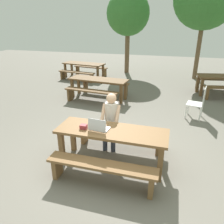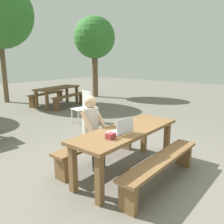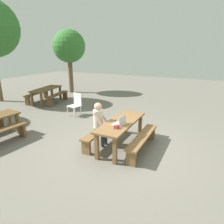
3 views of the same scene
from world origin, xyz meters
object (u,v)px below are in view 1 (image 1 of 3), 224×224
(laptop, at_px, (99,127))
(plastic_chair, at_px, (199,102))
(picnic_table_rear, at_px, (84,65))
(person_seated, at_px, (111,118))
(tree_right, at_px, (128,14))
(picnic_table_front, at_px, (112,135))
(picnic_table_mid, at_px, (98,82))
(small_pouch, at_px, (84,127))

(laptop, bearing_deg, plastic_chair, -119.14)
(picnic_table_rear, bearing_deg, person_seated, -53.88)
(laptop, bearing_deg, tree_right, -75.66)
(laptop, bearing_deg, person_seated, -88.46)
(tree_right, bearing_deg, picnic_table_front, -79.49)
(picnic_table_mid, bearing_deg, person_seated, -60.58)
(picnic_table_front, distance_m, picnic_table_rear, 7.20)
(person_seated, xyz_separation_m, plastic_chair, (1.93, 2.22, -0.23))
(small_pouch, bearing_deg, person_seated, 63.86)
(picnic_table_front, xyz_separation_m, plastic_chair, (1.74, 2.80, -0.15))
(picnic_table_front, distance_m, tree_right, 8.62)
(picnic_table_rear, xyz_separation_m, tree_right, (1.76, 1.76, 2.32))
(small_pouch, distance_m, person_seated, 0.75)
(picnic_table_mid, bearing_deg, picnic_table_rear, 127.47)
(small_pouch, height_order, tree_right, tree_right)
(small_pouch, height_order, picnic_table_rear, small_pouch)
(picnic_table_front, xyz_separation_m, small_pouch, (-0.52, -0.09, 0.15))
(picnic_table_rear, bearing_deg, tree_right, 53.25)
(plastic_chair, bearing_deg, picnic_table_front, -20.05)
(plastic_chair, bearing_deg, person_seated, -29.16)
(plastic_chair, bearing_deg, picnic_table_rear, -113.92)
(picnic_table_rear, height_order, tree_right, tree_right)
(laptop, xyz_separation_m, plastic_chair, (1.97, 2.86, -0.32))
(plastic_chair, xyz_separation_m, tree_right, (-3.26, 5.37, 2.45))
(plastic_chair, xyz_separation_m, picnic_table_mid, (-3.30, 0.86, 0.13))
(laptop, bearing_deg, small_pouch, 11.87)
(tree_right, bearing_deg, plastic_chair, -58.75)
(small_pouch, distance_m, tree_right, 8.60)
(picnic_table_front, distance_m, person_seated, 0.62)
(picnic_table_mid, bearing_deg, small_pouch, -69.07)
(laptop, xyz_separation_m, picnic_table_mid, (-1.32, 3.72, -0.19))
(person_seated, xyz_separation_m, tree_right, (-1.33, 7.59, 2.22))
(picnic_table_rear, bearing_deg, picnic_table_mid, -49.78)
(picnic_table_mid, relative_size, picnic_table_rear, 1.02)
(plastic_chair, distance_m, picnic_table_rear, 6.18)
(picnic_table_front, height_order, laptop, laptop)
(laptop, distance_m, plastic_chair, 3.49)
(picnic_table_front, relative_size, picnic_table_mid, 0.96)
(person_seated, bearing_deg, picnic_table_front, -72.08)
(person_seated, relative_size, plastic_chair, 1.35)
(picnic_table_front, relative_size, tree_right, 0.51)
(person_seated, distance_m, tree_right, 8.02)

